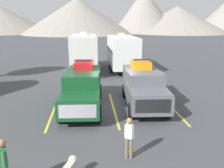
# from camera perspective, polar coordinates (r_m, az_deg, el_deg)

# --- Properties ---
(ground_plane) EXTENTS (240.00, 240.00, 0.00)m
(ground_plane) POSITION_cam_1_polar(r_m,az_deg,el_deg) (14.19, 0.18, -5.16)
(ground_plane) COLOR #3F4244
(pickup_truck_a) EXTENTS (2.38, 5.89, 2.65)m
(pickup_truck_a) POSITION_cam_1_polar(r_m,az_deg,el_deg) (13.73, -7.08, -0.70)
(pickup_truck_a) COLOR #144723
(pickup_truck_a) RESTS_ON ground
(pickup_truck_b) EXTENTS (2.39, 5.35, 2.66)m
(pickup_truck_b) POSITION_cam_1_polar(r_m,az_deg,el_deg) (14.03, 7.58, -0.39)
(pickup_truck_b) COLOR #595B60
(pickup_truck_b) RESTS_ON ground
(lot_stripe_a) EXTENTS (0.12, 5.50, 0.01)m
(lot_stripe_a) POSITION_cam_1_polar(r_m,az_deg,el_deg) (13.78, -13.93, -6.25)
(lot_stripe_a) COLOR gold
(lot_stripe_a) RESTS_ON ground
(lot_stripe_b) EXTENTS (0.12, 5.50, 0.01)m
(lot_stripe_b) POSITION_cam_1_polar(r_m,az_deg,el_deg) (13.68, 0.40, -5.94)
(lot_stripe_b) COLOR gold
(lot_stripe_b) RESTS_ON ground
(lot_stripe_c) EXTENTS (0.12, 5.50, 0.01)m
(lot_stripe_c) POSITION_cam_1_polar(r_m,az_deg,el_deg) (14.41, 14.06, -5.30)
(lot_stripe_c) COLOR gold
(lot_stripe_c) RESTS_ON ground
(camper_trailer_a) EXTENTS (2.47, 7.98, 3.82)m
(camper_trailer_a) POSITION_cam_1_polar(r_m,az_deg,el_deg) (23.23, -6.82, 7.86)
(camper_trailer_a) COLOR silver
(camper_trailer_a) RESTS_ON ground
(camper_trailer_b) EXTENTS (2.57, 7.41, 3.67)m
(camper_trailer_b) POSITION_cam_1_polar(r_m,az_deg,el_deg) (23.62, 2.54, 7.89)
(camper_trailer_b) COLOR white
(camper_trailer_b) RESTS_ON ground
(person_a) EXTENTS (0.34, 0.25, 1.59)m
(person_a) POSITION_cam_1_polar(r_m,az_deg,el_deg) (8.74, 4.19, -12.25)
(person_a) COLOR #726047
(person_a) RESTS_ON ground
(person_b) EXTENTS (0.28, 0.36, 1.71)m
(person_b) POSITION_cam_1_polar(r_m,az_deg,el_deg) (7.78, -24.61, -16.85)
(person_b) COLOR #726047
(person_b) RESTS_ON ground
(dog) EXTENTS (0.50, 0.89, 0.71)m
(dog) POSITION_cam_1_polar(r_m,az_deg,el_deg) (8.02, -10.06, -18.94)
(dog) COLOR beige
(dog) RESTS_ON ground
(mountain_ridge) EXTENTS (150.38, 50.85, 16.88)m
(mountain_ridge) POSITION_cam_1_polar(r_m,az_deg,el_deg) (96.25, -3.43, 16.12)
(mountain_ridge) COLOR gray
(mountain_ridge) RESTS_ON ground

